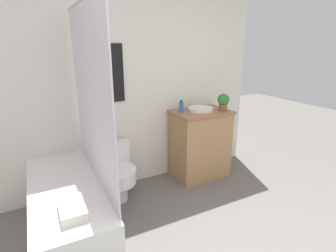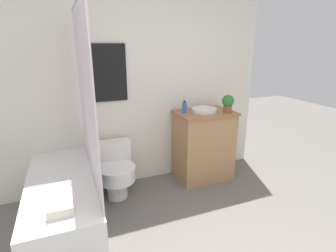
{
  "view_description": "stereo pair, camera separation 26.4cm",
  "coord_description": "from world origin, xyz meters",
  "views": [
    {
      "loc": [
        -1.0,
        -0.59,
        1.66
      ],
      "look_at": [
        0.24,
        1.8,
        0.82
      ],
      "focal_mm": 28.0,
      "sensor_mm": 36.0,
      "label": 1
    },
    {
      "loc": [
        -0.76,
        -0.7,
        1.66
      ],
      "look_at": [
        0.24,
        1.8,
        0.82
      ],
      "focal_mm": 28.0,
      "sensor_mm": 36.0,
      "label": 2
    }
  ],
  "objects": [
    {
      "name": "vanity",
      "position": [
        0.8,
        1.99,
        0.44
      ],
      "size": [
        0.7,
        0.48,
        0.88
      ],
      "color": "#AD7F51",
      "rests_on": "ground_plane"
    },
    {
      "name": "toilet",
      "position": [
        -0.32,
        1.98,
        0.32
      ],
      "size": [
        0.43,
        0.51,
        0.61
      ],
      "color": "white",
      "rests_on": "ground_plane"
    },
    {
      "name": "soap_bottle",
      "position": [
        0.55,
        2.06,
        0.94
      ],
      "size": [
        0.06,
        0.06,
        0.15
      ],
      "color": "#2D6BB2",
      "rests_on": "vanity"
    },
    {
      "name": "sink",
      "position": [
        0.8,
        2.01,
        0.9
      ],
      "size": [
        0.31,
        0.34,
        0.13
      ],
      "color": "white",
      "rests_on": "vanity"
    },
    {
      "name": "potted_plant",
      "position": [
        1.04,
        1.88,
        0.99
      ],
      "size": [
        0.14,
        0.14,
        0.21
      ],
      "color": "brown",
      "rests_on": "vanity"
    },
    {
      "name": "wall_back",
      "position": [
        -0.01,
        2.27,
        1.25
      ],
      "size": [
        3.31,
        0.07,
        2.5
      ],
      "color": "silver",
      "rests_on": "ground_plane"
    },
    {
      "name": "shower_area",
      "position": [
        -0.86,
        1.53,
        0.32
      ],
      "size": [
        0.57,
        1.43,
        1.98
      ],
      "color": "white",
      "rests_on": "ground_plane"
    }
  ]
}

